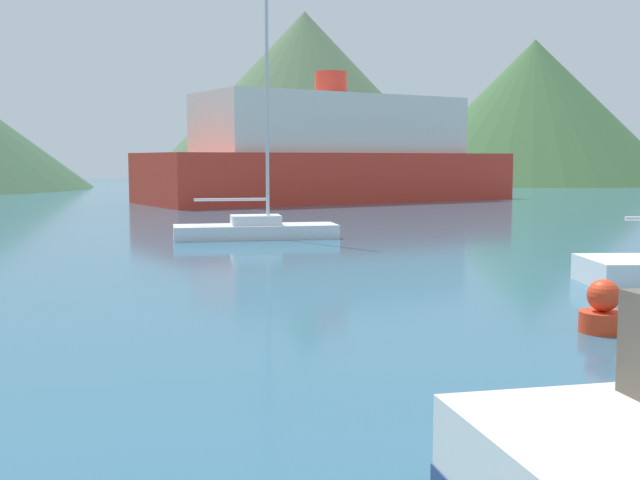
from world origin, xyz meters
name	(u,v)px	position (x,y,z in m)	size (l,w,h in m)	color
sailboat_middle	(256,226)	(2.38, 26.46, 0.44)	(5.92, 2.46, 10.73)	silver
ferry_distant	(331,155)	(13.56, 49.61, 3.04)	(26.17, 13.51, 8.52)	red
buoy_marker	(603,310)	(3.82, 9.64, 0.36)	(0.76, 0.76, 0.87)	red
hill_east	(305,100)	(20.77, 77.38, 8.78)	(33.52, 33.52, 17.57)	#4C6647
hill_far_east	(534,112)	(48.75, 78.62, 8.14)	(32.44, 32.44, 16.29)	#3D6038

